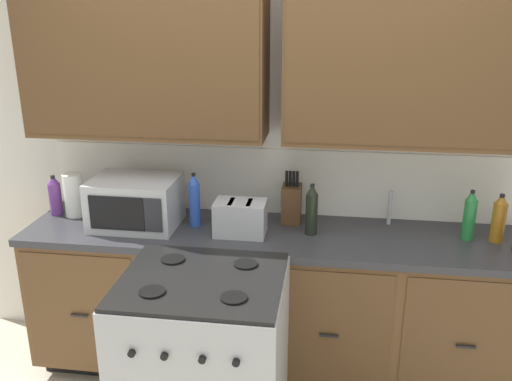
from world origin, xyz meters
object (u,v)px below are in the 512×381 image
at_px(stove_range, 204,365).
at_px(microwave, 136,202).
at_px(toaster, 240,218).
at_px(bottle_dark, 312,210).
at_px(bottle_amber, 499,218).
at_px(bottle_green, 470,216).
at_px(knife_block, 292,203).
at_px(bottle_blue, 195,200).
at_px(paper_towel_roll, 74,195).
at_px(bottle_violet, 55,196).

bearing_deg(stove_range, microwave, 130.47).
distance_m(toaster, bottle_dark, 0.39).
distance_m(bottle_amber, bottle_green, 0.15).
bearing_deg(knife_block, bottle_dark, -53.08).
distance_m(stove_range, bottle_blue, 0.91).
xyz_separation_m(stove_range, knife_block, (0.35, 0.80, 0.56)).
bearing_deg(paper_towel_roll, bottle_green, -0.76).
bearing_deg(microwave, bottle_violet, 169.80).
bearing_deg(paper_towel_roll, microwave, -12.74).
distance_m(microwave, bottle_blue, 0.34).
bearing_deg(paper_towel_roll, bottle_blue, -3.96).
distance_m(bottle_green, bottle_dark, 0.84).
bearing_deg(microwave, bottle_amber, 1.66).
relative_size(toaster, bottle_green, 1.00).
xyz_separation_m(stove_range, bottle_amber, (1.46, 0.67, 0.58)).
bearing_deg(microwave, toaster, -4.07).
relative_size(stove_range, toaster, 3.39).
height_order(microwave, bottle_dark, bottle_dark).
height_order(stove_range, bottle_violet, bottle_violet).
bearing_deg(bottle_green, bottle_violet, 179.21).
bearing_deg(bottle_dark, paper_towel_roll, 176.84).
distance_m(stove_range, bottle_violet, 1.40).
bearing_deg(bottle_blue, bottle_dark, -2.25).
distance_m(paper_towel_roll, bottle_blue, 0.75).
bearing_deg(bottle_blue, knife_block, 14.23).
relative_size(microwave, toaster, 1.71).
xyz_separation_m(paper_towel_roll, bottle_amber, (2.40, -0.04, 0.00)).
height_order(microwave, bottle_amber, microwave).
bearing_deg(knife_block, bottle_blue, -165.77).
distance_m(toaster, bottle_blue, 0.30).
bearing_deg(bottle_green, paper_towel_roll, 179.24).
height_order(bottle_amber, bottle_dark, bottle_dark).
distance_m(microwave, bottle_amber, 1.99).
distance_m(stove_range, toaster, 0.79).
xyz_separation_m(bottle_amber, bottle_green, (-0.15, 0.01, 0.01)).
height_order(toaster, bottle_amber, bottle_amber).
xyz_separation_m(stove_range, bottle_violet, (-1.07, 0.71, 0.57)).
xyz_separation_m(toaster, bottle_amber, (1.37, 0.10, 0.03)).
distance_m(bottle_blue, bottle_violet, 0.87).
bearing_deg(bottle_violet, bottle_green, -0.79).
bearing_deg(microwave, stove_range, -49.53).
distance_m(stove_range, paper_towel_roll, 1.31).
bearing_deg(paper_towel_roll, bottle_violet, 178.71).
bearing_deg(knife_block, toaster, -139.75).
height_order(bottle_blue, bottle_amber, bottle_blue).
xyz_separation_m(bottle_green, bottle_violet, (-2.37, 0.03, -0.02)).
height_order(paper_towel_roll, bottle_dark, bottle_dark).
height_order(bottle_blue, bottle_dark, bottle_blue).
bearing_deg(bottle_green, bottle_blue, -179.16).
xyz_separation_m(toaster, paper_towel_roll, (-1.03, 0.14, 0.03)).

